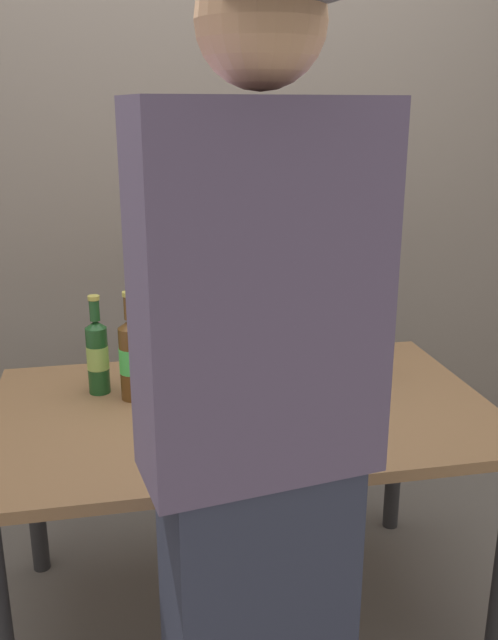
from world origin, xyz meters
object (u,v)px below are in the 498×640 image
laptop (316,367)px  person_figure (259,462)px  beer_bottle_brown (98,354)px  coffee_mug (255,422)px  beer_bottle_green (132,357)px

laptop → person_figure: bearing=-113.7°
beer_bottle_brown → coffee_mug: bearing=-44.0°
beer_bottle_green → coffee_mug: (0.29, -0.31, -0.08)m
laptop → coffee_mug: (-0.26, -0.33, -0.00)m
laptop → person_figure: size_ratio=0.24×
laptop → beer_bottle_green: (-0.54, -0.01, 0.08)m
person_figure → coffee_mug: bearing=78.9°
laptop → beer_bottle_brown: bearing=175.8°
beer_bottle_green → person_figure: person_figure is taller
coffee_mug → laptop: bearing=51.9°
beer_bottle_brown → person_figure: person_figure is taller
beer_bottle_green → person_figure: (0.20, -0.78, 0.07)m
person_figure → laptop: bearing=66.3°
laptop → beer_bottle_green: 0.55m
beer_bottle_brown → coffee_mug: size_ratio=2.65×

